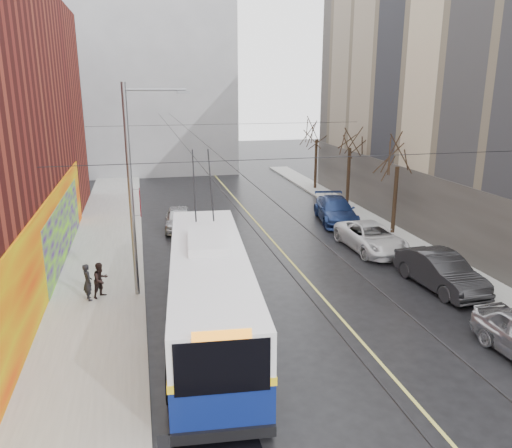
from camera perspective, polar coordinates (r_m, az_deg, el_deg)
The scene contains 18 objects.
ground at distance 15.07m, azimuth 13.48°, elevation -21.02°, with size 140.00×140.00×0.00m, color black.
sidewalk_left at distance 24.40m, azimuth -17.40°, elevation -6.29°, with size 4.00×60.00×0.15m, color gray.
sidewalk_right at distance 28.50m, azimuth 19.07°, elevation -3.27°, with size 2.00×60.00×0.15m, color gray.
lane_line at distance 27.22m, azimuth 3.25°, elevation -3.44°, with size 0.12×50.00×0.01m, color #BFB74C.
building_far at distance 55.64m, azimuth -13.85°, elevation 15.34°, with size 20.50×12.10×18.00m.
streetlight_pole at distance 21.05m, azimuth -13.73°, elevation 4.12°, with size 2.65×0.60×9.00m.
catenary_wires at distance 25.78m, azimuth -5.80°, elevation 9.68°, with size 18.00×60.00×0.22m.
tree_near at distance 30.77m, azimuth 15.96°, elevation 7.74°, with size 3.20×3.20×6.40m.
tree_mid at distance 36.97m, azimuth 10.73°, elevation 9.73°, with size 3.20×3.20×6.68m.
tree_far at distance 43.45m, azimuth 6.97°, elevation 10.59°, with size 3.20×3.20×6.57m.
pigeons_flying at distance 21.34m, azimuth -3.20°, elevation 10.88°, with size 3.26×2.21×1.57m.
trolleybus at distance 18.42m, azimuth -5.32°, elevation -7.51°, with size 3.82×12.83×6.01m.
parked_car_b at distance 23.97m, azimuth 20.32°, elevation -5.06°, with size 1.73×4.97×1.64m, color #242426.
parked_car_c at distance 28.33m, azimuth 13.03°, elevation -1.48°, with size 2.48×5.37×1.49m, color silver.
parked_car_d at distance 33.68m, azimuth 9.10°, elevation 1.56°, with size 2.27×5.58×1.62m, color navy.
following_car at distance 32.03m, azimuth -8.84°, elevation 0.65°, with size 1.67×4.16×1.42m, color #AAABAF.
pedestrian_a at distance 22.10m, azimuth -18.68°, elevation -6.30°, with size 0.58×0.38×1.59m, color black.
pedestrian_b at distance 22.24m, azimuth -17.33°, elevation -6.12°, with size 0.75×0.58×1.53m, color black.
Camera 1 is at (-5.87, -10.65, 8.90)m, focal length 35.00 mm.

